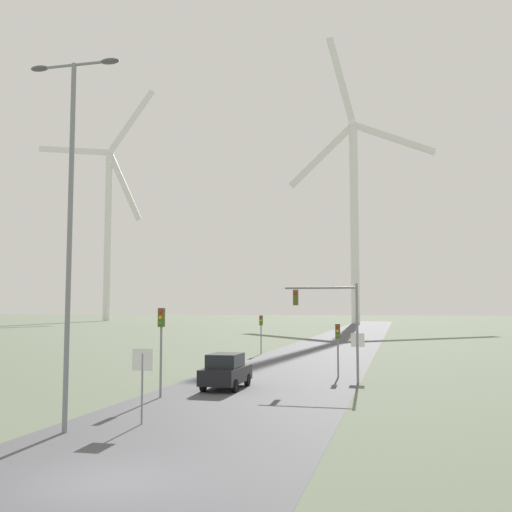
{
  "coord_description": "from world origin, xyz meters",
  "views": [
    {
      "loc": [
        7.26,
        -13.72,
        4.27
      ],
      "look_at": [
        0.0,
        16.47,
        6.92
      ],
      "focal_mm": 42.0,
      "sensor_mm": 36.0,
      "label": 1
    }
  ],
  "objects_px": {
    "streetlamp": "(71,204)",
    "traffic_light_post_near_left": "(161,332)",
    "traffic_light_post_mid_left": "(261,326)",
    "stop_sign_far": "(358,347)",
    "car_approaching": "(226,371)",
    "wind_turbine_far_left": "(108,216)",
    "wind_turbine_left": "(354,199)",
    "traffic_light_mast_overhead": "(331,312)",
    "stop_sign_near": "(142,371)",
    "traffic_light_post_near_right": "(338,338)"
  },
  "relations": [
    {
      "from": "streetlamp",
      "to": "traffic_light_post_near_right",
      "type": "xyz_separation_m",
      "value": [
        7.46,
        18.33,
        -5.51
      ]
    },
    {
      "from": "stop_sign_near",
      "to": "traffic_light_post_mid_left",
      "type": "height_order",
      "value": "traffic_light_post_mid_left"
    },
    {
      "from": "traffic_light_mast_overhead",
      "to": "stop_sign_far",
      "type": "bearing_deg",
      "value": 57.3
    },
    {
      "from": "wind_turbine_left",
      "to": "traffic_light_post_mid_left",
      "type": "bearing_deg",
      "value": -90.61
    },
    {
      "from": "car_approaching",
      "to": "wind_turbine_left",
      "type": "xyz_separation_m",
      "value": [
        -2.27,
        126.82,
        31.77
      ]
    },
    {
      "from": "traffic_light_post_near_left",
      "to": "traffic_light_post_mid_left",
      "type": "relative_size",
      "value": 1.2
    },
    {
      "from": "stop_sign_far",
      "to": "traffic_light_post_near_left",
      "type": "bearing_deg",
      "value": -131.8
    },
    {
      "from": "stop_sign_near",
      "to": "wind_turbine_far_left",
      "type": "relative_size",
      "value": 0.04
    },
    {
      "from": "stop_sign_far",
      "to": "car_approaching",
      "type": "bearing_deg",
      "value": -137.12
    },
    {
      "from": "traffic_light_post_near_right",
      "to": "traffic_light_mast_overhead",
      "type": "height_order",
      "value": "traffic_light_mast_overhead"
    },
    {
      "from": "stop_sign_near",
      "to": "car_approaching",
      "type": "xyz_separation_m",
      "value": [
        0.3,
        9.85,
        -1.0
      ]
    },
    {
      "from": "streetlamp",
      "to": "wind_turbine_left",
      "type": "bearing_deg",
      "value": 90.01
    },
    {
      "from": "traffic_light_post_near_right",
      "to": "stop_sign_near",
      "type": "bearing_deg",
      "value": -108.6
    },
    {
      "from": "stop_sign_far",
      "to": "traffic_light_post_near_right",
      "type": "bearing_deg",
      "value": 156.52
    },
    {
      "from": "stop_sign_near",
      "to": "traffic_light_post_mid_left",
      "type": "bearing_deg",
      "value": 95.39
    },
    {
      "from": "traffic_light_post_near_left",
      "to": "car_approaching",
      "type": "distance_m",
      "value": 4.75
    },
    {
      "from": "car_approaching",
      "to": "traffic_light_mast_overhead",
      "type": "bearing_deg",
      "value": 37.3
    },
    {
      "from": "stop_sign_far",
      "to": "wind_turbine_far_left",
      "type": "height_order",
      "value": "wind_turbine_far_left"
    },
    {
      "from": "streetlamp",
      "to": "wind_turbine_far_left",
      "type": "height_order",
      "value": "wind_turbine_far_left"
    },
    {
      "from": "stop_sign_far",
      "to": "car_approaching",
      "type": "height_order",
      "value": "stop_sign_far"
    },
    {
      "from": "stop_sign_near",
      "to": "traffic_light_mast_overhead",
      "type": "distance_m",
      "value": 14.9
    },
    {
      "from": "traffic_light_post_near_left",
      "to": "wind_turbine_left",
      "type": "distance_m",
      "value": 133.77
    },
    {
      "from": "traffic_light_mast_overhead",
      "to": "wind_turbine_left",
      "type": "xyz_separation_m",
      "value": [
        -7.37,
        122.93,
        28.68
      ]
    },
    {
      "from": "traffic_light_post_near_left",
      "to": "traffic_light_mast_overhead",
      "type": "bearing_deg",
      "value": 46.03
    },
    {
      "from": "traffic_light_post_near_left",
      "to": "car_approaching",
      "type": "xyz_separation_m",
      "value": [
        2.16,
        3.63,
        -2.17
      ]
    },
    {
      "from": "car_approaching",
      "to": "wind_turbine_far_left",
      "type": "bearing_deg",
      "value": 119.74
    },
    {
      "from": "wind_turbine_left",
      "to": "streetlamp",
      "type": "bearing_deg",
      "value": -89.99
    },
    {
      "from": "stop_sign_near",
      "to": "traffic_light_post_near_right",
      "type": "relative_size",
      "value": 0.84
    },
    {
      "from": "stop_sign_far",
      "to": "traffic_light_mast_overhead",
      "type": "xyz_separation_m",
      "value": [
        -1.35,
        -2.1,
        2.11
      ]
    },
    {
      "from": "traffic_light_post_near_left",
      "to": "wind_turbine_far_left",
      "type": "height_order",
      "value": "wind_turbine_far_left"
    },
    {
      "from": "streetlamp",
      "to": "traffic_light_post_near_left",
      "type": "height_order",
      "value": "streetlamp"
    },
    {
      "from": "traffic_light_mast_overhead",
      "to": "wind_turbine_left",
      "type": "height_order",
      "value": "wind_turbine_left"
    },
    {
      "from": "traffic_light_post_near_left",
      "to": "traffic_light_mast_overhead",
      "type": "xyz_separation_m",
      "value": [
        7.25,
        7.52,
        0.91
      ]
    },
    {
      "from": "stop_sign_far",
      "to": "wind_turbine_left",
      "type": "relative_size",
      "value": 0.04
    },
    {
      "from": "traffic_light_post_near_left",
      "to": "car_approaching",
      "type": "height_order",
      "value": "traffic_light_post_near_left"
    },
    {
      "from": "wind_turbine_far_left",
      "to": "stop_sign_near",
      "type": "bearing_deg",
      "value": -62.01
    },
    {
      "from": "wind_turbine_far_left",
      "to": "wind_turbine_left",
      "type": "height_order",
      "value": "wind_turbine_left"
    },
    {
      "from": "traffic_light_post_near_right",
      "to": "traffic_light_post_mid_left",
      "type": "xyz_separation_m",
      "value": [
        -8.59,
        16.24,
        0.19
      ]
    },
    {
      "from": "stop_sign_far",
      "to": "traffic_light_post_mid_left",
      "type": "relative_size",
      "value": 0.77
    },
    {
      "from": "traffic_light_post_mid_left",
      "to": "wind_turbine_left",
      "type": "relative_size",
      "value": 0.05
    },
    {
      "from": "car_approaching",
      "to": "wind_turbine_left",
      "type": "height_order",
      "value": "wind_turbine_left"
    },
    {
      "from": "traffic_light_post_mid_left",
      "to": "wind_turbine_far_left",
      "type": "height_order",
      "value": "wind_turbine_far_left"
    },
    {
      "from": "traffic_light_post_near_left",
      "to": "traffic_light_mast_overhead",
      "type": "relative_size",
      "value": 0.75
    },
    {
      "from": "traffic_light_post_near_right",
      "to": "traffic_light_mast_overhead",
      "type": "xyz_separation_m",
      "value": [
        -0.11,
        -2.64,
        1.61
      ]
    },
    {
      "from": "wind_turbine_far_left",
      "to": "wind_turbine_left",
      "type": "xyz_separation_m",
      "value": [
        77.1,
        -12.11,
        -0.04
      ]
    },
    {
      "from": "traffic_light_post_mid_left",
      "to": "car_approaching",
      "type": "distance_m",
      "value": 23.08
    },
    {
      "from": "stop_sign_far",
      "to": "car_approaching",
      "type": "distance_m",
      "value": 8.85
    },
    {
      "from": "traffic_light_post_mid_left",
      "to": "traffic_light_mast_overhead",
      "type": "distance_m",
      "value": 20.75
    },
    {
      "from": "car_approaching",
      "to": "wind_turbine_far_left",
      "type": "distance_m",
      "value": 163.13
    },
    {
      "from": "traffic_light_post_near_left",
      "to": "wind_turbine_left",
      "type": "bearing_deg",
      "value": 90.05
    }
  ]
}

